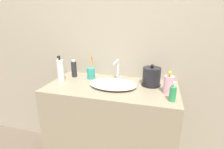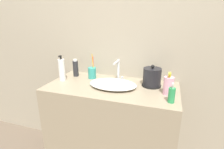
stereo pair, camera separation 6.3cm
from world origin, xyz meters
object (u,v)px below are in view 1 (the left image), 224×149
object	(u,v)px
faucet	(118,69)
electric_kettle	(151,77)
toothbrush_cup	(91,73)
mouthwash_bottle	(74,69)
hand_cream_bottle	(173,94)
shampoo_bottle	(169,85)
lotion_bottle	(61,70)

from	to	relation	value
faucet	electric_kettle	distance (m)	0.30
electric_kettle	toothbrush_cup	world-z (taller)	toothbrush_cup
mouthwash_bottle	hand_cream_bottle	world-z (taller)	mouthwash_bottle
electric_kettle	shampoo_bottle	distance (m)	0.18
faucet	shampoo_bottle	size ratio (longest dim) A/B	1.14
electric_kettle	lotion_bottle	distance (m)	0.78
mouthwash_bottle	hand_cream_bottle	bearing A→B (deg)	-18.49
lotion_bottle	hand_cream_bottle	xyz separation A→B (m)	(0.93, -0.15, -0.04)
faucet	lotion_bottle	bearing A→B (deg)	-164.44
lotion_bottle	mouthwash_bottle	world-z (taller)	lotion_bottle
shampoo_bottle	electric_kettle	bearing A→B (deg)	135.43
hand_cream_bottle	faucet	bearing A→B (deg)	147.78
toothbrush_cup	mouthwash_bottle	xyz separation A→B (m)	(-0.17, 0.01, 0.03)
lotion_bottle	mouthwash_bottle	xyz separation A→B (m)	(0.05, 0.14, -0.02)
lotion_bottle	mouthwash_bottle	size ratio (longest dim) A/B	1.38
faucet	toothbrush_cup	size ratio (longest dim) A/B	0.84
electric_kettle	lotion_bottle	size ratio (longest dim) A/B	0.79
toothbrush_cup	lotion_bottle	world-z (taller)	toothbrush_cup
mouthwash_bottle	electric_kettle	bearing A→B (deg)	-2.91
mouthwash_bottle	hand_cream_bottle	distance (m)	0.92
mouthwash_bottle	hand_cream_bottle	xyz separation A→B (m)	(0.87, -0.29, -0.03)
toothbrush_cup	shampoo_bottle	bearing A→B (deg)	-13.29
lotion_bottle	faucet	bearing A→B (deg)	15.56
toothbrush_cup	electric_kettle	bearing A→B (deg)	-3.17
electric_kettle	mouthwash_bottle	distance (m)	0.72
electric_kettle	mouthwash_bottle	xyz separation A→B (m)	(-0.72, 0.04, 0.01)
electric_kettle	mouthwash_bottle	bearing A→B (deg)	177.09
faucet	mouthwash_bottle	bearing A→B (deg)	178.57
faucet	shampoo_bottle	world-z (taller)	faucet
faucet	mouthwash_bottle	size ratio (longest dim) A/B	1.17
hand_cream_bottle	mouthwash_bottle	bearing A→B (deg)	161.51
mouthwash_bottle	toothbrush_cup	bearing A→B (deg)	-2.12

